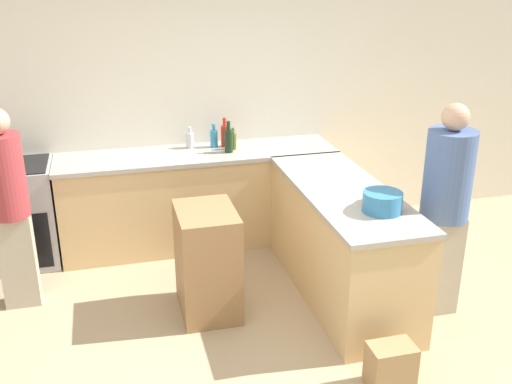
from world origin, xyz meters
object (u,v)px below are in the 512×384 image
wine_bottle_dark (229,140)px  vinegar_bottle_clear (190,140)px  person_at_peninsula (445,205)px  range_oven (18,215)px  island_table (207,262)px  dish_soap_bottle (214,138)px  mixing_bowl (382,202)px  person_by_range (9,202)px  olive_oil_bottle (233,141)px  paper_bag (391,366)px  hot_sauce_bottle (225,135)px

wine_bottle_dark → vinegar_bottle_clear: (-0.33, 0.23, -0.04)m
person_at_peninsula → vinegar_bottle_clear: bearing=131.4°
range_oven → island_table: (1.52, -1.26, -0.04)m
range_oven → vinegar_bottle_clear: 1.72m
dish_soap_bottle → person_at_peninsula: size_ratio=0.14×
mixing_bowl → wine_bottle_dark: wine_bottle_dark is taller
wine_bottle_dark → person_by_range: person_by_range is taller
person_by_range → person_at_peninsula: bearing=-16.2°
olive_oil_bottle → paper_bag: olive_oil_bottle is taller
vinegar_bottle_clear → dish_soap_bottle: bearing=-7.1°
range_oven → person_at_peninsula: (3.27, -1.71, 0.44)m
mixing_bowl → olive_oil_bottle: olive_oil_bottle is taller
range_oven → wine_bottle_dark: (1.95, -0.07, 0.58)m
mixing_bowl → vinegar_bottle_clear: (-1.11, 1.90, 0.01)m
wine_bottle_dark → paper_bag: (0.56, -2.40, -0.90)m
wine_bottle_dark → range_oven: bearing=178.0°
paper_bag → person_by_range: bearing=145.4°
island_table → hot_sauce_bottle: (0.44, 1.38, 0.61)m
range_oven → olive_oil_bottle: (2.01, 0.02, 0.55)m
range_oven → olive_oil_bottle: size_ratio=4.55×
person_by_range → person_at_peninsula: 3.33m
island_table → person_at_peninsula: person_at_peninsula is taller
mixing_bowl → olive_oil_bottle: 1.90m
range_oven → wine_bottle_dark: size_ratio=3.14×
paper_bag → hot_sauce_bottle: bearing=102.2°
hot_sauce_bottle → person_at_peninsula: (1.31, -1.83, -0.13)m
person_by_range → paper_bag: (2.45, -1.69, -0.74)m
olive_oil_bottle → wine_bottle_dark: (-0.06, -0.09, 0.04)m
range_oven → paper_bag: (2.51, -2.46, -0.32)m
wine_bottle_dark → dish_soap_bottle: (-0.10, 0.20, -0.03)m
island_table → person_at_peninsula: bearing=-14.4°
range_oven → island_table: size_ratio=1.09×
wine_bottle_dark → vinegar_bottle_clear: size_ratio=1.45×
island_table → olive_oil_bottle: size_ratio=4.19×
island_table → person_by_range: (-1.45, 0.48, 0.46)m
island_table → hot_sauce_bottle: 1.57m
dish_soap_bottle → paper_bag: (0.66, -2.60, -0.87)m
person_by_range → island_table: bearing=-18.3°
island_table → vinegar_bottle_clear: 1.54m
olive_oil_bottle → hot_sauce_bottle: (-0.06, 0.10, 0.03)m
range_oven → hot_sauce_bottle: size_ratio=3.30×
person_at_peninsula → range_oven: bearing=152.4°
dish_soap_bottle → person_by_range: (-1.78, -0.91, -0.13)m
island_table → paper_bag: (0.99, -1.21, -0.28)m
olive_oil_bottle → vinegar_bottle_clear: same height
olive_oil_bottle → person_by_range: 2.11m
dish_soap_bottle → vinegar_bottle_clear: (-0.23, 0.03, -0.01)m
dish_soap_bottle → person_by_range: bearing=-152.9°
hot_sauce_bottle → person_by_range: 2.10m
wine_bottle_dark → person_at_peninsula: bearing=-51.3°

